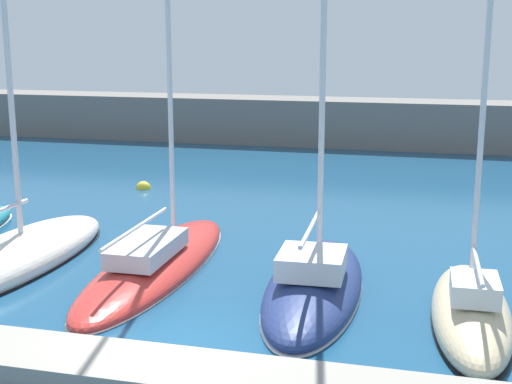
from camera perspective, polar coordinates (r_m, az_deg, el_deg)
name	(u,v)px	position (r m, az deg, el deg)	size (l,w,h in m)	color
ground_plane	(170,347)	(16.20, -6.89, -12.20)	(120.00, 120.00, 0.00)	navy
dock_pier	(138,372)	(14.68, -9.39, -13.96)	(27.40, 1.72, 0.50)	gray
breakwater_seawall	(346,122)	(44.42, 7.22, 5.53)	(108.00, 3.56, 2.81)	slate
sailboat_ivory_second	(17,255)	(22.47, -18.54, -4.77)	(2.95, 9.01, 15.27)	silver
sailboat_red_third	(156,259)	(21.17, -7.94, -5.34)	(2.58, 10.04, 18.67)	#B72D28
sailboat_navy_fourth	(314,282)	(19.12, 4.68, -7.18)	(2.81, 8.19, 14.75)	navy
sailboat_sand_fifth	(471,311)	(17.97, 16.76, -9.06)	(2.01, 6.62, 10.57)	beige
mooring_buoy_yellow	(143,188)	(32.19, -8.96, 0.28)	(0.66, 0.66, 0.66)	yellow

